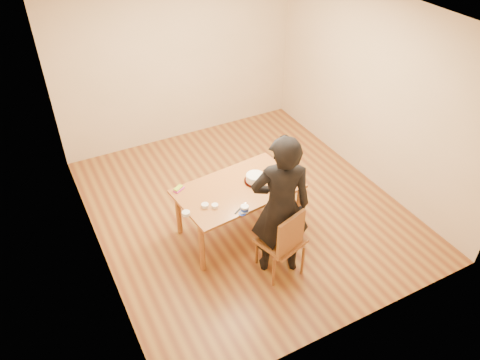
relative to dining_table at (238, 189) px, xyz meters
name	(u,v)px	position (x,y,z in m)	size (l,w,h in m)	color
room_shell	(233,112)	(0.32, 0.76, 0.62)	(4.00, 4.50, 2.70)	brown
dining_table	(238,189)	(0.00, 0.00, 0.00)	(1.49, 0.89, 0.04)	brown
dining_chair	(280,241)	(0.15, -0.78, -0.28)	(0.47, 0.47, 0.04)	brown
cake_plate	(255,181)	(0.25, 0.01, 0.03)	(0.28, 0.28, 0.02)	#B2130B
cake	(255,178)	(0.25, 0.01, 0.08)	(0.23, 0.23, 0.07)	white
frosting_dome	(255,175)	(0.25, 0.01, 0.13)	(0.23, 0.23, 0.03)	white
frosting_tub	(245,209)	(-0.14, -0.43, 0.06)	(0.09, 0.09, 0.08)	white
frosting_lid	(242,214)	(-0.18, -0.45, 0.02)	(0.09, 0.09, 0.01)	#172E9B
frosting_dollop	(242,213)	(-0.18, -0.45, 0.04)	(0.04, 0.04, 0.02)	white
ramekin_green	(215,206)	(-0.41, -0.20, 0.04)	(0.08, 0.08, 0.04)	white
ramekin_yellow	(205,205)	(-0.51, -0.14, 0.04)	(0.09, 0.09, 0.04)	white
ramekin_multi	(186,213)	(-0.76, -0.17, 0.04)	(0.09, 0.09, 0.04)	white
candy_box_pink	(179,189)	(-0.66, 0.29, 0.03)	(0.14, 0.07, 0.02)	#EE38B0
candy_box_green	(178,188)	(-0.66, 0.30, 0.05)	(0.12, 0.06, 0.02)	green
spatula	(239,210)	(-0.18, -0.38, 0.02)	(0.17, 0.02, 0.01)	black
person	(281,207)	(0.15, -0.73, 0.19)	(0.67, 0.44, 1.84)	black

